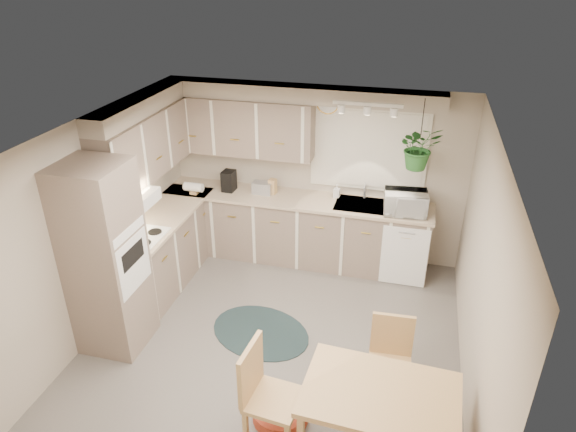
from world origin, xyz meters
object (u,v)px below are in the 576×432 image
object	(u,v)px
chair_back	(390,366)
pet_bed	(281,412)
dining_table	(377,427)
microwave	(406,200)
chair_left	(274,397)
braided_rug	(261,332)

from	to	relation	value
chair_back	pet_bed	distance (m)	1.10
dining_table	microwave	xyz separation A→B (m)	(0.00, 2.90, 0.73)
chair_left	microwave	xyz separation A→B (m)	(0.88, 2.91, 0.62)
dining_table	chair_back	size ratio (longest dim) A/B	1.38
chair_left	pet_bed	xyz separation A→B (m)	(-0.01, 0.23, -0.43)
chair_left	dining_table	bearing A→B (deg)	96.38
dining_table	braided_rug	bearing A→B (deg)	137.08
chair_left	pet_bed	world-z (taller)	chair_left
chair_back	braided_rug	world-z (taller)	chair_back
dining_table	braided_rug	xyz separation A→B (m)	(-1.43, 1.33, -0.38)
microwave	chair_left	bearing A→B (deg)	-113.30
dining_table	chair_left	size ratio (longest dim) A/B	1.24
dining_table	braided_rug	world-z (taller)	dining_table
chair_left	chair_back	world-z (taller)	chair_left
chair_left	chair_back	distance (m)	1.15
dining_table	microwave	world-z (taller)	microwave
microwave	dining_table	bearing A→B (deg)	-96.52
braided_rug	microwave	world-z (taller)	microwave
dining_table	pet_bed	world-z (taller)	dining_table
dining_table	pet_bed	xyz separation A→B (m)	(-0.89, 0.22, -0.33)
chair_left	braided_rug	world-z (taller)	chair_left
braided_rug	pet_bed	size ratio (longest dim) A/B	2.24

